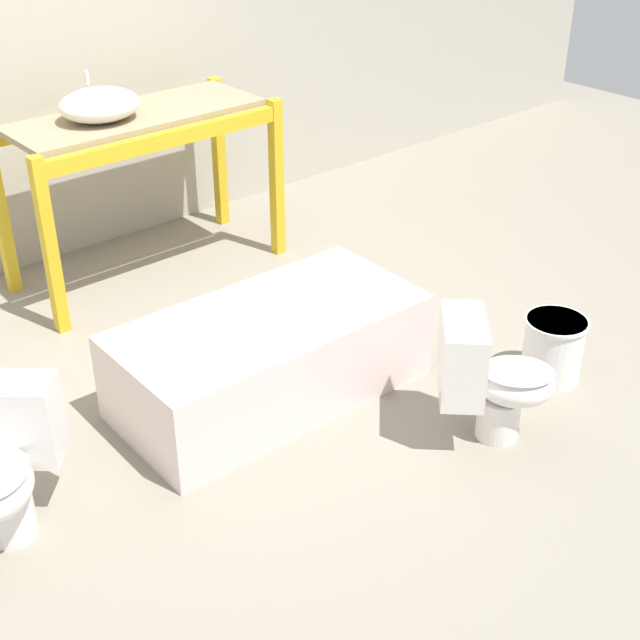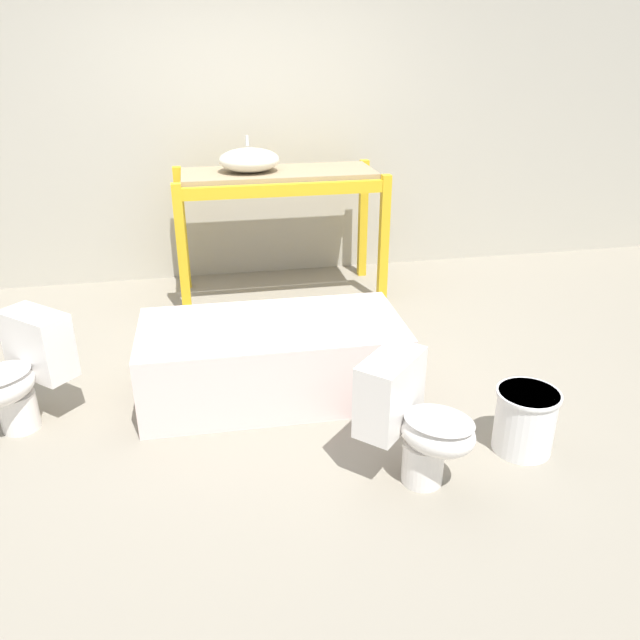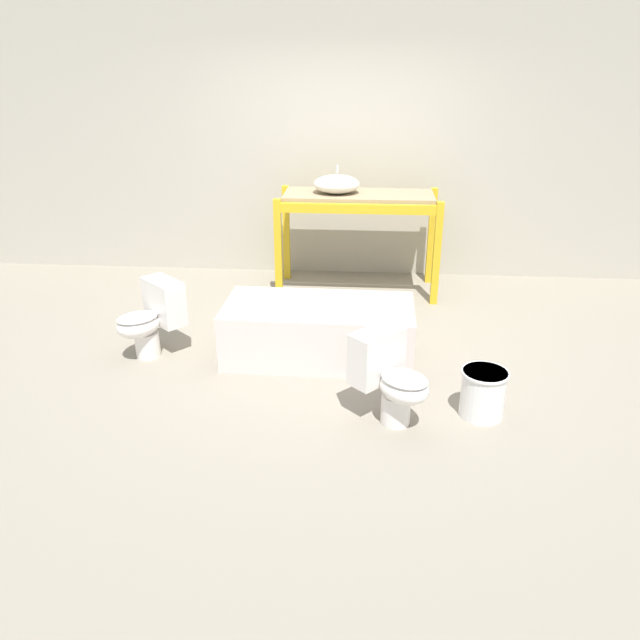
{
  "view_description": "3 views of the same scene",
  "coord_description": "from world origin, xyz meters",
  "px_view_note": "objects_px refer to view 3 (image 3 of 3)",
  "views": [
    {
      "loc": [
        -2.26,
        -3.29,
        2.6
      ],
      "look_at": [
        -0.05,
        -0.72,
        0.63
      ],
      "focal_mm": 50.0,
      "sensor_mm": 36.0,
      "label": 1
    },
    {
      "loc": [
        -0.39,
        -3.58,
        1.97
      ],
      "look_at": [
        0.19,
        -0.7,
        0.64
      ],
      "focal_mm": 35.0,
      "sensor_mm": 36.0,
      "label": 2
    },
    {
      "loc": [
        0.35,
        -4.95,
        2.34
      ],
      "look_at": [
        0.03,
        -0.82,
        0.55
      ],
      "focal_mm": 35.0,
      "sensor_mm": 36.0,
      "label": 3
    }
  ],
  "objects_px": {
    "sink_basin": "(337,184)",
    "toilet_near": "(152,316)",
    "bathtub_main": "(319,327)",
    "toilet_far": "(390,375)",
    "bucket_white": "(483,392)"
  },
  "relations": [
    {
      "from": "bathtub_main",
      "to": "toilet_far",
      "type": "relative_size",
      "value": 2.49
    },
    {
      "from": "bathtub_main",
      "to": "toilet_far",
      "type": "height_order",
      "value": "toilet_far"
    },
    {
      "from": "toilet_near",
      "to": "bucket_white",
      "type": "distance_m",
      "value": 2.69
    },
    {
      "from": "sink_basin",
      "to": "toilet_near",
      "type": "bearing_deg",
      "value": -130.88
    },
    {
      "from": "toilet_far",
      "to": "bucket_white",
      "type": "distance_m",
      "value": 0.67
    },
    {
      "from": "sink_basin",
      "to": "bathtub_main",
      "type": "height_order",
      "value": "sink_basin"
    },
    {
      "from": "bathtub_main",
      "to": "toilet_near",
      "type": "bearing_deg",
      "value": -176.82
    },
    {
      "from": "toilet_near",
      "to": "sink_basin",
      "type": "bearing_deg",
      "value": 91.27
    },
    {
      "from": "bathtub_main",
      "to": "bucket_white",
      "type": "height_order",
      "value": "bathtub_main"
    },
    {
      "from": "toilet_near",
      "to": "toilet_far",
      "type": "bearing_deg",
      "value": 17.92
    },
    {
      "from": "sink_basin",
      "to": "toilet_near",
      "type": "relative_size",
      "value": 0.75
    },
    {
      "from": "toilet_far",
      "to": "sink_basin",
      "type": "bearing_deg",
      "value": 55.59
    },
    {
      "from": "sink_basin",
      "to": "bucket_white",
      "type": "distance_m",
      "value": 2.84
    },
    {
      "from": "toilet_near",
      "to": "bucket_white",
      "type": "height_order",
      "value": "toilet_near"
    },
    {
      "from": "bathtub_main",
      "to": "bucket_white",
      "type": "distance_m",
      "value": 1.46
    }
  ]
}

